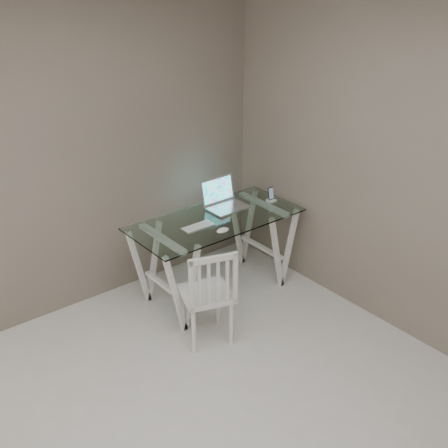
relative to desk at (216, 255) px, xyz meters
name	(u,v)px	position (x,y,z in m)	size (l,w,h in m)	color
room	(217,214)	(-1.23, -1.60, 1.33)	(4.50, 4.52, 2.71)	beige
desk	(216,255)	(0.00, 0.00, 0.00)	(1.50, 0.70, 0.75)	silver
chair	(209,292)	(-0.49, -0.54, 0.08)	(0.48, 0.48, 0.83)	silver
laptop	(223,200)	(0.21, 0.16, 0.42)	(0.35, 0.30, 0.25)	silver
keyboard	(197,227)	(-0.23, -0.04, 0.37)	(0.28, 0.12, 0.01)	silver
mouse	(223,230)	(-0.12, -0.25, 0.38)	(0.12, 0.07, 0.04)	white
phone_dock	(271,197)	(0.63, -0.02, 0.40)	(0.07, 0.07, 0.13)	white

